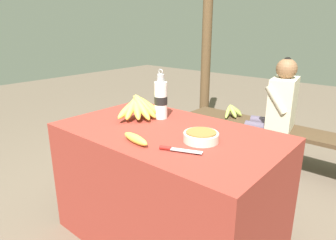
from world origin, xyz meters
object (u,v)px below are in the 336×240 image
(seated_vendor, at_px, (277,107))
(serving_bowl, at_px, (201,136))
(banana_bunch_ripe, at_px, (140,107))
(support_post_near, at_px, (207,32))
(wooden_bench, at_px, (275,132))
(water_bottle, at_px, (161,99))
(banana_bunch_green, at_px, (233,111))
(knife, at_px, (174,149))
(loose_banana_front, at_px, (135,139))

(seated_vendor, bearing_deg, serving_bowl, 85.62)
(banana_bunch_ripe, distance_m, support_post_near, 1.95)
(serving_bowl, xyz_separation_m, wooden_bench, (-0.14, 1.44, -0.41))
(banana_bunch_ripe, height_order, water_bottle, water_bottle)
(seated_vendor, bearing_deg, water_bottle, 67.23)
(water_bottle, relative_size, banana_bunch_green, 1.01)
(banana_bunch_ripe, distance_m, seated_vendor, 1.40)
(seated_vendor, height_order, support_post_near, support_post_near)
(serving_bowl, relative_size, banana_bunch_green, 0.59)
(serving_bowl, relative_size, knife, 0.90)
(serving_bowl, height_order, water_bottle, water_bottle)
(water_bottle, xyz_separation_m, support_post_near, (-0.78, 1.69, 0.36))
(water_bottle, xyz_separation_m, seated_vendor, (0.28, 1.24, -0.26))
(banana_bunch_green, bearing_deg, seated_vendor, -5.33)
(knife, bearing_deg, banana_bunch_green, 87.85)
(serving_bowl, xyz_separation_m, support_post_near, (-1.20, 1.85, 0.45))
(seated_vendor, bearing_deg, knife, 84.10)
(seated_vendor, bearing_deg, banana_bunch_green, -15.40)
(support_post_near, bearing_deg, serving_bowl, -57.05)
(seated_vendor, bearing_deg, loose_banana_front, 76.48)
(banana_bunch_ripe, xyz_separation_m, loose_banana_front, (0.27, -0.30, -0.05))
(water_bottle, bearing_deg, wooden_bench, 77.61)
(wooden_bench, bearing_deg, seated_vendor, -92.63)
(knife, relative_size, wooden_bench, 0.11)
(knife, xyz_separation_m, seated_vendor, (-0.12, 1.59, -0.15))
(water_bottle, distance_m, loose_banana_front, 0.45)
(serving_bowl, xyz_separation_m, banana_bunch_green, (-0.59, 1.44, -0.29))
(loose_banana_front, height_order, knife, loose_banana_front)
(loose_banana_front, xyz_separation_m, support_post_near, (-0.96, 2.08, 0.46))
(serving_bowl, xyz_separation_m, seated_vendor, (-0.14, 1.40, -0.16))
(banana_bunch_ripe, height_order, banana_bunch_green, banana_bunch_ripe)
(banana_bunch_ripe, relative_size, seated_vendor, 0.35)
(wooden_bench, bearing_deg, water_bottle, -102.39)
(loose_banana_front, relative_size, seated_vendor, 0.20)
(serving_bowl, distance_m, water_bottle, 0.46)
(banana_bunch_ripe, relative_size, water_bottle, 1.15)
(wooden_bench, bearing_deg, banana_bunch_ripe, -105.20)
(banana_bunch_ripe, xyz_separation_m, seated_vendor, (0.37, 1.33, -0.21))
(seated_vendor, distance_m, banana_bunch_green, 0.47)
(loose_banana_front, bearing_deg, water_bottle, 114.50)
(knife, distance_m, support_post_near, 2.40)
(wooden_bench, distance_m, seated_vendor, 0.25)
(serving_bowl, relative_size, water_bottle, 0.58)
(serving_bowl, relative_size, seated_vendor, 0.18)
(support_post_near, bearing_deg, banana_bunch_ripe, -68.78)
(loose_banana_front, relative_size, knife, 0.99)
(banana_bunch_green, bearing_deg, serving_bowl, -67.74)
(banana_bunch_ripe, distance_m, banana_bunch_green, 1.41)
(water_bottle, relative_size, loose_banana_front, 1.56)
(serving_bowl, bearing_deg, banana_bunch_green, 112.26)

